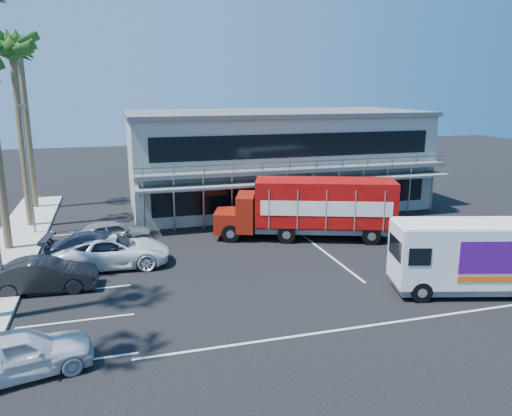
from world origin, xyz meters
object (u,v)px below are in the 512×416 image
object	(u,v)px
white_van	(469,256)
parked_car_b	(45,275)
red_truck	(312,206)
parked_car_a	(17,354)

from	to	relation	value
white_van	parked_car_b	bearing A→B (deg)	178.61
red_truck	parked_car_a	distance (m)	18.76
white_van	parked_car_b	world-z (taller)	white_van
red_truck	white_van	xyz separation A→B (m)	(3.55, -9.73, -0.27)
red_truck	white_van	world-z (taller)	red_truck
parked_car_a	parked_car_b	distance (m)	7.20
parked_car_a	parked_car_b	world-z (taller)	parked_car_a
red_truck	parked_car_b	world-z (taller)	red_truck
red_truck	parked_car_b	xyz separation A→B (m)	(-14.80, -4.27, -1.25)
red_truck	white_van	size ratio (longest dim) A/B	1.56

